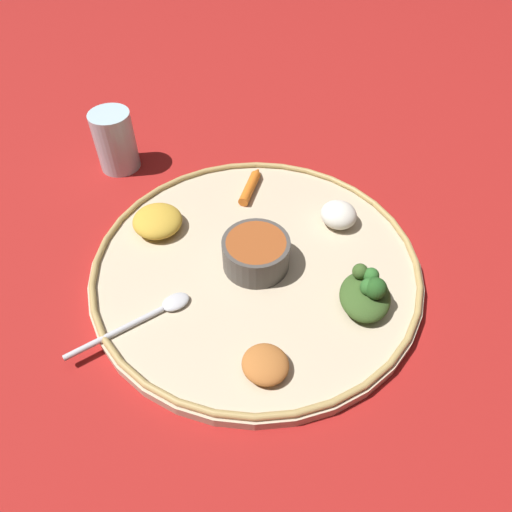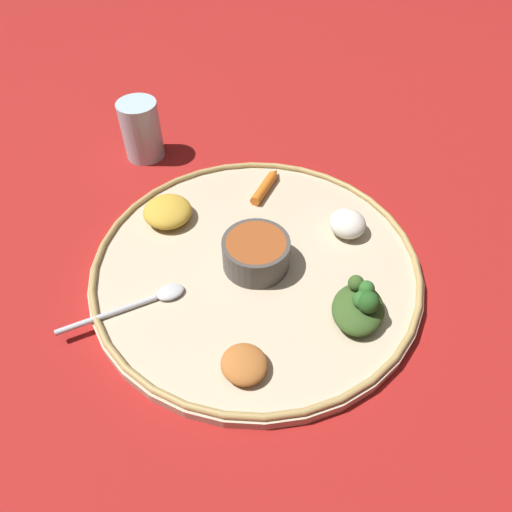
{
  "view_description": "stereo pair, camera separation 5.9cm",
  "coord_description": "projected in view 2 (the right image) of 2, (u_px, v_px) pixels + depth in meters",
  "views": [
    {
      "loc": [
        0.37,
        0.16,
        0.47
      ],
      "look_at": [
        0.0,
        0.0,
        0.03
      ],
      "focal_mm": 33.27,
      "sensor_mm": 36.0,
      "label": 1
    },
    {
      "loc": [
        0.34,
        0.21,
        0.47
      ],
      "look_at": [
        0.0,
        0.0,
        0.03
      ],
      "focal_mm": 33.27,
      "sensor_mm": 36.0,
      "label": 2
    }
  ],
  "objects": [
    {
      "name": "ground_plane",
      "position": [
        256.0,
        271.0,
        0.62
      ],
      "size": [
        2.4,
        2.4,
        0.0
      ],
      "primitive_type": "plane",
      "color": "maroon"
    },
    {
      "name": "mound_chickpea",
      "position": [
        244.0,
        364.0,
        0.5
      ],
      "size": [
        0.06,
        0.07,
        0.02
      ],
      "primitive_type": "ellipsoid",
      "rotation": [
        0.0,
        0.0,
        1.2
      ],
      "color": "#B2662D",
      "rests_on": "platter"
    },
    {
      "name": "carrot_near_spoon",
      "position": [
        266.0,
        186.0,
        0.7
      ],
      "size": [
        0.08,
        0.02,
        0.01
      ],
      "color": "orange",
      "rests_on": "platter"
    },
    {
      "name": "spoon",
      "position": [
        143.0,
        302.0,
        0.56
      ],
      "size": [
        0.14,
        0.1,
        0.01
      ],
      "color": "silver",
      "rests_on": "platter"
    },
    {
      "name": "center_bowl",
      "position": [
        256.0,
        252.0,
        0.59
      ],
      "size": [
        0.08,
        0.08,
        0.04
      ],
      "color": "#4C4742",
      "rests_on": "platter"
    },
    {
      "name": "greens_pile",
      "position": [
        360.0,
        306.0,
        0.54
      ],
      "size": [
        0.09,
        0.08,
        0.05
      ],
      "color": "#385623",
      "rests_on": "platter"
    },
    {
      "name": "mound_rice_white",
      "position": [
        348.0,
        224.0,
        0.63
      ],
      "size": [
        0.07,
        0.07,
        0.03
      ],
      "primitive_type": "ellipsoid",
      "rotation": [
        0.0,
        0.0,
        4.25
      ],
      "color": "silver",
      "rests_on": "platter"
    },
    {
      "name": "drinking_glass",
      "position": [
        142.0,
        134.0,
        0.76
      ],
      "size": [
        0.06,
        0.06,
        0.09
      ],
      "color": "silver",
      "rests_on": "ground_plane"
    },
    {
      "name": "mound_lentil_yellow",
      "position": [
        168.0,
        211.0,
        0.65
      ],
      "size": [
        0.09,
        0.09,
        0.03
      ],
      "primitive_type": "ellipsoid",
      "rotation": [
        0.0,
        0.0,
        4.14
      ],
      "color": "gold",
      "rests_on": "platter"
    },
    {
      "name": "platter",
      "position": [
        256.0,
        268.0,
        0.61
      ],
      "size": [
        0.42,
        0.42,
        0.01
      ],
      "primitive_type": "cylinder",
      "color": "#C6B293",
      "rests_on": "ground_plane"
    },
    {
      "name": "platter_rim",
      "position": [
        256.0,
        262.0,
        0.6
      ],
      "size": [
        0.42,
        0.42,
        0.01
      ],
      "primitive_type": "torus",
      "color": "tan",
      "rests_on": "platter"
    }
  ]
}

